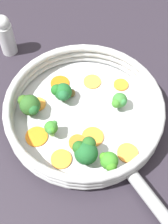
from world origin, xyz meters
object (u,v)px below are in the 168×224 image
at_px(broccoli_floret_1, 109,162).
at_px(broccoli_floret_4, 86,151).
at_px(skillet, 84,117).
at_px(broccoli_floret_3, 30,105).
at_px(carrot_slice_5, 61,159).
at_px(broccoli_floret_2, 119,101).
at_px(carrot_slice_0, 128,153).
at_px(broccoli_floret_5, 62,92).
at_px(carrot_slice_1, 121,85).
at_px(carrot_slice_2, 38,104).
at_px(mushroom_piece_0, 72,93).
at_px(broccoli_floret_0, 51,128).
at_px(carrot_slice_3, 60,83).
at_px(salt_shaker, 6,35).
at_px(carrot_slice_4, 37,137).
at_px(carrot_slice_6, 77,142).
at_px(carrot_slice_8, 93,137).
at_px(carrot_slice_7, 92,82).

bearing_deg(broccoli_floret_1, broccoli_floret_4, 144.08).
xyz_separation_m(skillet, broccoli_floret_3, (-0.11, 0.03, 0.03)).
bearing_deg(carrot_slice_5, broccoli_floret_2, 34.42).
xyz_separation_m(carrot_slice_0, broccoli_floret_5, (-0.11, 0.16, 0.02)).
xyz_separation_m(carrot_slice_1, broccoli_floret_4, (-0.12, -0.16, 0.03)).
bearing_deg(skillet, carrot_slice_0, -56.86).
relative_size(carrot_slice_0, carrot_slice_2, 1.27).
bearing_deg(mushroom_piece_0, skillet, -75.48).
bearing_deg(broccoli_floret_5, carrot_slice_2, -175.50).
bearing_deg(carrot_slice_5, broccoli_floret_0, 98.54).
xyz_separation_m(carrot_slice_3, broccoli_floret_3, (-0.07, -0.07, 0.03)).
distance_m(carrot_slice_2, carrot_slice_5, 0.14).
bearing_deg(carrot_slice_3, salt_shaker, 128.23).
height_order(carrot_slice_2, carrot_slice_4, carrot_slice_2).
height_order(carrot_slice_6, salt_shaker, salt_shaker).
bearing_deg(carrot_slice_6, carrot_slice_8, 11.57).
relative_size(carrot_slice_2, salt_shaker, 0.30).
xyz_separation_m(carrot_slice_5, carrot_slice_8, (0.07, 0.04, -0.00)).
height_order(carrot_slice_5, broccoli_floret_5, broccoli_floret_5).
distance_m(carrot_slice_5, mushroom_piece_0, 0.16).
bearing_deg(broccoli_floret_2, carrot_slice_6, -146.65).
height_order(carrot_slice_8, salt_shaker, salt_shaker).
bearing_deg(carrot_slice_0, broccoli_floret_2, 84.67).
bearing_deg(carrot_slice_5, carrot_slice_7, 60.09).
height_order(carrot_slice_2, salt_shaker, salt_shaker).
bearing_deg(mushroom_piece_0, carrot_slice_0, -62.99).
bearing_deg(skillet, broccoli_floret_0, -156.16).
distance_m(skillet, broccoli_floret_2, 0.09).
bearing_deg(carrot_slice_0, carrot_slice_1, 79.42).
distance_m(carrot_slice_8, mushroom_piece_0, 0.12).
bearing_deg(broccoli_floret_1, skillet, 100.29).
bearing_deg(carrot_slice_2, carrot_slice_3, 40.31).
bearing_deg(broccoli_floret_4, carrot_slice_0, -4.79).
bearing_deg(broccoli_floret_3, salt_shaker, 99.42).
bearing_deg(mushroom_piece_0, carrot_slice_6, -95.05).
xyz_separation_m(carrot_slice_3, carrot_slice_8, (0.05, -0.15, 0.00)).
bearing_deg(broccoli_floret_3, broccoli_floret_0, -59.80).
bearing_deg(broccoli_floret_4, carrot_slice_4, 143.79).
xyz_separation_m(carrot_slice_4, broccoli_floret_3, (-0.00, 0.06, 0.03)).
distance_m(broccoli_floret_4, broccoli_floret_5, 0.15).
relative_size(skillet, broccoli_floret_2, 7.88).
relative_size(broccoli_floret_1, salt_shaker, 0.42).
bearing_deg(carrot_slice_2, carrot_slice_4, -99.38).
relative_size(carrot_slice_2, carrot_slice_7, 0.82).
xyz_separation_m(broccoli_floret_2, broccoli_floret_4, (-0.10, -0.11, 0.01)).
xyz_separation_m(carrot_slice_4, carrot_slice_8, (0.12, -0.02, 0.00)).
bearing_deg(carrot_slice_4, broccoli_floret_1, -36.12).
bearing_deg(carrot_slice_8, carrot_slice_1, 51.97).
xyz_separation_m(broccoli_floret_2, mushroom_piece_0, (-0.10, 0.05, -0.02)).
xyz_separation_m(carrot_slice_7, carrot_slice_8, (-0.03, -0.14, 0.00)).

